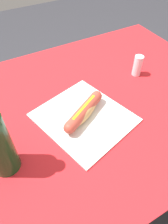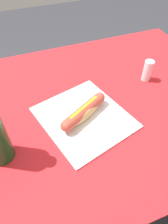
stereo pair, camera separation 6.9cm
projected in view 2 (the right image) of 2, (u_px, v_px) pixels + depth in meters
ground_plane at (83, 189)px, 1.29m from camera, size 6.00×6.00×0.00m
dining_table at (82, 128)px, 0.85m from camera, size 1.23×0.84×0.73m
paper_wrapper at (84, 117)px, 0.72m from camera, size 0.34×0.35×0.01m
hot_dog at (84, 111)px, 0.69m from camera, size 0.19×0.12×0.05m
salt_shaker at (148, 71)px, 0.83m from camera, size 0.04×0.04×0.09m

